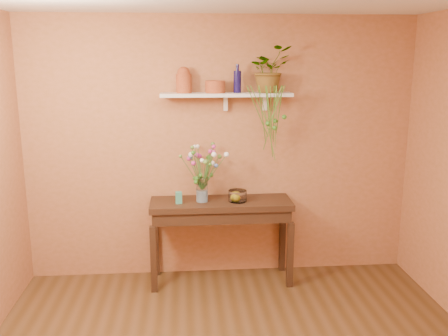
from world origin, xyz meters
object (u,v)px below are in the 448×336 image
sideboard (221,213)px  spider_plant (269,69)px  blue_bottle (237,81)px  bouquet (204,161)px  glass_vase (202,191)px  glass_bowl (238,196)px  terracotta_jug (184,80)px

sideboard → spider_plant: size_ratio=3.13×
blue_bottle → spider_plant: bearing=2.1°
blue_bottle → bouquet: (-0.34, -0.12, -0.77)m
sideboard → glass_vase: bearing=-178.2°
spider_plant → glass_bowl: spider_plant is taller
terracotta_jug → glass_vase: terracotta_jug is taller
blue_bottle → glass_vase: bearing=-160.9°
sideboard → blue_bottle: blue_bottle is taller
blue_bottle → glass_bowl: bearing=-92.9°
sideboard → bouquet: bouquet is taller
sideboard → bouquet: (-0.17, 0.00, 0.54)m
spider_plant → glass_bowl: size_ratio=2.46×
blue_bottle → glass_bowl: 1.14m
blue_bottle → glass_vase: (-0.36, -0.13, -1.08)m
terracotta_jug → spider_plant: size_ratio=0.56×
blue_bottle → spider_plant: 0.33m
glass_bowl → bouquet: bearing=174.9°
blue_bottle → spider_plant: size_ratio=0.61×
glass_vase → glass_bowl: (0.36, -0.02, -0.05)m
sideboard → glass_vase: (-0.19, -0.01, 0.23)m
bouquet → sideboard: bearing=-1.1°
spider_plant → blue_bottle: bearing=-177.9°
sideboard → terracotta_jug: size_ratio=5.60×
blue_bottle → bouquet: blue_bottle is taller
bouquet → glass_vase: bearing=-153.8°
sideboard → glass_bowl: 0.24m
sideboard → terracotta_jug: terracotta_jug is taller
terracotta_jug → spider_plant: bearing=-1.1°
terracotta_jug → bouquet: 0.81m
bouquet → terracotta_jug: bearing=141.7°
sideboard → blue_bottle: (0.17, 0.12, 1.31)m
sideboard → glass_vase: size_ratio=5.82×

